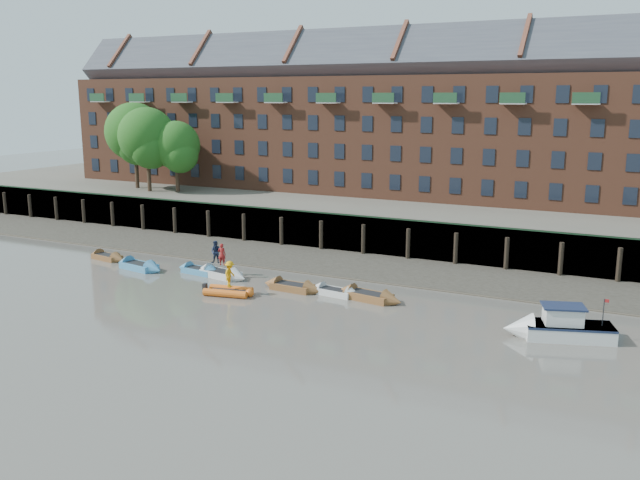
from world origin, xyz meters
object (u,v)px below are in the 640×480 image
Objects in this scene: rowboat_6 at (368,296)px; motor_launch at (551,327)px; rowboat_3 at (221,274)px; rowboat_5 at (335,292)px; rowboat_1 at (139,266)px; rowboat_2 at (199,271)px; rowboat_4 at (292,287)px; person_rower_a at (222,254)px; person_rower_b at (216,252)px; rib_tender at (230,291)px; person_rib_crew at (230,274)px; rowboat_0 at (107,257)px.

motor_launch is (11.88, -2.14, 0.37)m from rowboat_6.
rowboat_3 is 9.64m from rowboat_5.
rowboat_2 is at bearing 21.79° from rowboat_1.
person_rower_a reaches higher than rowboat_4.
rowboat_4 is at bearing -168.15° from rowboat_5.
rowboat_5 is at bearing 7.87° from rowboat_4.
rib_tender is at bearing -58.97° from person_rower_b.
rowboat_5 is at bearing -172.03° from rowboat_6.
rowboat_3 reaches higher than rowboat_2.
rib_tender is (5.31, -3.75, 0.04)m from rowboat_2.
person_rib_crew reaches higher than rib_tender.
person_rower_a reaches higher than person_rib_crew.
motor_launch is 3.64× the size of person_rower_b.
rib_tender is at bearing -28.98° from rowboat_2.
rowboat_6 is 12.72m from person_rower_b.
person_rower_b is at bearing 8.75° from rowboat_2.
rowboat_5 is 7.25m from person_rib_crew.
rowboat_2 reaches higher than rowboat_5.
rowboat_4 is (18.09, -1.11, 0.02)m from rowboat_0.
rowboat_5 is 0.83× the size of rowboat_6.
rowboat_0 is 0.99× the size of rowboat_2.
rowboat_5 is 2.48× the size of person_rower_b.
rowboat_3 is 1.45× the size of rib_tender.
person_rib_crew reaches higher than rowboat_4.
rowboat_4 is (13.53, 0.23, -0.01)m from rowboat_1.
rowboat_4 is 1.35× the size of rib_tender.
rib_tender is 5.58m from person_rower_b.
rowboat_6 is (23.70, -0.87, 0.04)m from rowboat_0.
rowboat_2 is 0.92× the size of rowboat_4.
rowboat_3 reaches higher than rowboat_1.
person_rower_b is at bearing -176.82° from rowboat_5.
rowboat_3 is 4.93m from person_rib_crew.
person_rower_b is (6.53, 1.14, 1.56)m from rowboat_1.
person_rib_crew is at bearing -5.50° from rowboat_0.
rowboat_6 reaches higher than rib_tender.
rowboat_6 reaches higher than rowboat_1.
rowboat_4 is 0.92× the size of rowboat_6.
person_rower_b is (-10.16, 0.63, 1.60)m from rowboat_5.
rowboat_2 is 0.85× the size of rowboat_6.
rowboat_3 is at bearing 7.36° from rowboat_0.
person_rower_b is at bearing -34.39° from person_rower_a.
person_rower_b is at bearing 8.45° from rowboat_0.
motor_launch is at bearing -7.94° from rib_tender.
rib_tender is (3.24, -3.59, 0.01)m from rowboat_3.
rowboat_6 is at bearing 3.79° from rowboat_2.
rowboat_2 is at bearing 168.96° from person_rower_b.
rowboat_2 is 0.70× the size of motor_launch.
rowboat_2 is (9.54, -0.26, 0.00)m from rowboat_0.
rib_tender is at bearing -4.95° from rowboat_1.
person_rower_b is 5.32m from person_rib_crew.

